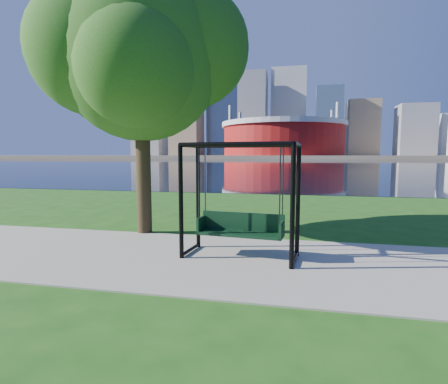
% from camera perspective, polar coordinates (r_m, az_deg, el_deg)
% --- Properties ---
extents(ground, '(900.00, 900.00, 0.00)m').
position_cam_1_polar(ground, '(7.77, 2.15, -10.18)').
color(ground, '#1E5114').
rests_on(ground, ground).
extents(path, '(120.00, 4.00, 0.03)m').
position_cam_1_polar(path, '(7.30, 1.45, -11.14)').
color(path, '#9E937F').
rests_on(path, ground).
extents(river, '(900.00, 180.00, 0.02)m').
position_cam_1_polar(river, '(109.38, 11.56, 4.77)').
color(river, black).
rests_on(river, ground).
extents(far_bank, '(900.00, 228.00, 2.00)m').
position_cam_1_polar(far_bank, '(313.36, 12.02, 5.68)').
color(far_bank, '#937F60').
rests_on(far_bank, ground).
extents(stadium, '(83.00, 83.00, 32.00)m').
position_cam_1_polar(stadium, '(242.91, 9.63, 8.79)').
color(stadium, maroon).
rests_on(stadium, far_bank).
extents(skyline, '(392.00, 66.00, 96.50)m').
position_cam_1_polar(skyline, '(328.53, 11.41, 11.80)').
color(skyline, gray).
rests_on(skyline, far_bank).
extents(swing, '(2.46, 1.26, 2.43)m').
position_cam_1_polar(swing, '(7.32, 2.72, -1.80)').
color(swing, black).
rests_on(swing, ground).
extents(park_tree, '(5.64, 5.09, 7.00)m').
position_cam_1_polar(park_tree, '(10.30, -13.58, 21.03)').
color(park_tree, '#2E2314').
rests_on(park_tree, ground).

